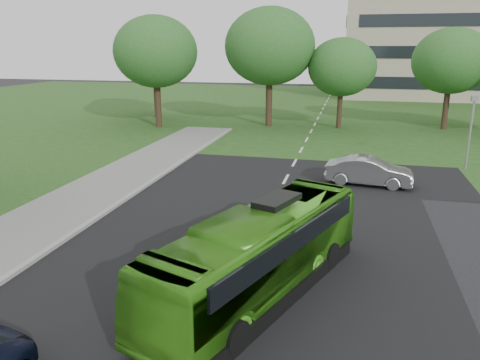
{
  "coord_description": "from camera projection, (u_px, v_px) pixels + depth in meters",
  "views": [
    {
      "loc": [
        3.38,
        -15.32,
        7.24
      ],
      "look_at": [
        -1.19,
        3.84,
        1.6
      ],
      "focal_mm": 35.0,
      "sensor_mm": 36.0,
      "label": 1
    }
  ],
  "objects": [
    {
      "name": "sedan",
      "position": [
        369.0,
        171.0,
        25.22
      ],
      "size": [
        4.75,
        2.13,
        1.51
      ],
      "primitive_type": "imported",
      "rotation": [
        0.0,
        0.0,
        1.45
      ],
      "color": "#9FA0A4",
      "rests_on": "ground"
    },
    {
      "name": "tree_park_c",
      "position": [
        342.0,
        67.0,
        41.55
      ],
      "size": [
        6.05,
        6.05,
        8.04
      ],
      "color": "black",
      "rests_on": "ground"
    },
    {
      "name": "street_surfaces",
      "position": [
        303.0,
        137.0,
        38.43
      ],
      "size": [
        120.0,
        120.0,
        0.15
      ],
      "color": "black",
      "rests_on": "ground"
    },
    {
      "name": "tree_park_a",
      "position": [
        156.0,
        52.0,
        41.91
      ],
      "size": [
        7.51,
        7.51,
        9.97
      ],
      "color": "black",
      "rests_on": "ground"
    },
    {
      "name": "tree_park_f",
      "position": [
        154.0,
        53.0,
        47.77
      ],
      "size": [
        7.26,
        7.26,
        9.69
      ],
      "color": "black",
      "rests_on": "ground"
    },
    {
      "name": "ground",
      "position": [
        247.0,
        252.0,
        17.08
      ],
      "size": [
        160.0,
        160.0,
        0.0
      ],
      "primitive_type": "plane",
      "color": "black",
      "rests_on": "ground"
    },
    {
      "name": "tree_park_d",
      "position": [
        451.0,
        61.0,
        40.81
      ],
      "size": [
        6.72,
        6.72,
        8.88
      ],
      "color": "black",
      "rests_on": "ground"
    },
    {
      "name": "camera_pole",
      "position": [
        471.0,
        123.0,
        27.72
      ],
      "size": [
        0.41,
        0.36,
        4.46
      ],
      "rotation": [
        0.0,
        0.0,
        -0.14
      ],
      "color": "gray",
      "rests_on": "ground"
    },
    {
      "name": "tree_park_b",
      "position": [
        270.0,
        46.0,
        42.24
      ],
      "size": [
        8.18,
        8.18,
        10.72
      ],
      "color": "black",
      "rests_on": "ground"
    },
    {
      "name": "bus",
      "position": [
        260.0,
        253.0,
        13.93
      ],
      "size": [
        5.44,
        9.56,
        2.62
      ],
      "primitive_type": "imported",
      "rotation": [
        0.0,
        0.0,
        -0.37
      ],
      "color": "#3D8F1A",
      "rests_on": "ground"
    }
  ]
}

